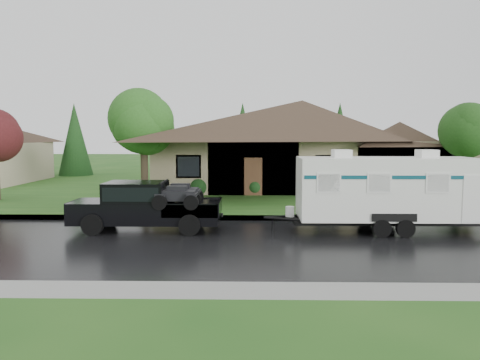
% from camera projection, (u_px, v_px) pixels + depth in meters
% --- Properties ---
extents(ground, '(140.00, 140.00, 0.00)m').
position_uv_depth(ground, '(289.00, 231.00, 17.08)').
color(ground, '#24561A').
rests_on(ground, ground).
extents(road, '(140.00, 8.00, 0.01)m').
position_uv_depth(road, '(295.00, 243.00, 15.09)').
color(road, black).
rests_on(road, ground).
extents(curb, '(140.00, 0.50, 0.15)m').
position_uv_depth(curb, '(285.00, 218.00, 19.31)').
color(curb, gray).
rests_on(curb, ground).
extents(lawn, '(140.00, 26.00, 0.15)m').
position_uv_depth(lawn, '(270.00, 185.00, 32.00)').
color(lawn, '#24561A').
rests_on(lawn, ground).
extents(house_main, '(19.44, 10.80, 6.90)m').
position_uv_depth(house_main, '(307.00, 134.00, 30.46)').
color(house_main, gray).
rests_on(house_main, lawn).
extents(tree_left_green, '(3.38, 3.38, 5.60)m').
position_uv_depth(tree_left_green, '(144.00, 125.00, 24.72)').
color(tree_left_green, '#382B1E').
rests_on(tree_left_green, lawn).
extents(tree_right_green, '(3.09, 3.09, 5.12)m').
position_uv_depth(tree_right_green, '(472.00, 131.00, 24.74)').
color(tree_right_green, '#382B1E').
rests_on(tree_right_green, lawn).
extents(shrub_row, '(13.60, 1.00, 1.00)m').
position_uv_depth(shrub_row, '(311.00, 186.00, 26.23)').
color(shrub_row, '#143814').
rests_on(shrub_row, lawn).
extents(pickup_truck, '(5.37, 2.04, 1.79)m').
position_uv_depth(pickup_truck, '(143.00, 205.00, 17.08)').
color(pickup_truck, black).
rests_on(pickup_truck, ground).
extents(travel_trailer, '(6.62, 2.33, 2.97)m').
position_uv_depth(travel_trailer, '(386.00, 188.00, 16.86)').
color(travel_trailer, white).
rests_on(travel_trailer, ground).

